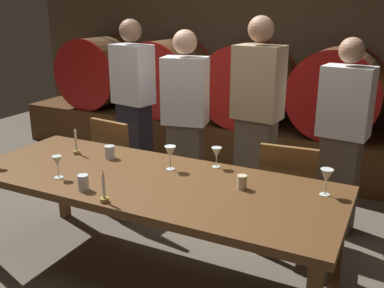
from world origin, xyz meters
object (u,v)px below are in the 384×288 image
object	(u,v)px
dining_table	(150,187)
candle_right	(104,193)
wine_barrel_left	(167,77)
wine_barrel_right	(338,91)
wine_glass_far_right	(326,176)
chair_left	(120,161)
wine_barrel_far_left	(102,72)
candle_left	(76,147)
cup_left	(110,152)
cup_right	(242,182)
guest_far_left	(134,105)
wine_glass_center	(170,152)
chair_right	(288,193)
guest_center_right	(257,122)
guest_far_right	(342,137)
guest_center_left	(185,122)
wine_glass_right	(216,153)
wine_glass_left	(57,162)
wine_barrel_center	(249,84)
cup_center	(83,183)

from	to	relation	value
dining_table	candle_right	world-z (taller)	candle_right
wine_barrel_left	wine_barrel_right	world-z (taller)	same
wine_glass_far_right	chair_left	bearing A→B (deg)	165.73
wine_barrel_far_left	candle_left	bearing A→B (deg)	-56.57
cup_left	cup_right	size ratio (longest dim) A/B	1.09
chair_left	guest_far_left	distance (m)	0.69
candle_right	wine_barrel_right	bearing A→B (deg)	73.74
wine_barrel_far_left	wine_glass_center	xyz separation A→B (m)	(2.29, -2.23, -0.10)
chair_left	guest_far_left	world-z (taller)	guest_far_left
chair_right	guest_center_right	bearing A→B (deg)	-48.80
guest_center_right	guest_far_right	xyz separation A→B (m)	(0.66, 0.16, -0.08)
guest_center_left	wine_glass_right	world-z (taller)	guest_center_left
guest_far_left	guest_center_left	world-z (taller)	guest_far_left
guest_center_left	wine_glass_far_right	size ratio (longest dim) A/B	9.86
chair_left	candle_left	world-z (taller)	candle_left
wine_glass_center	cup_left	distance (m)	0.51
guest_far_right	dining_table	bearing A→B (deg)	57.86
dining_table	guest_far_right	bearing A→B (deg)	50.95
dining_table	wine_glass_left	distance (m)	0.62
wine_barrel_center	wine_glass_right	size ratio (longest dim) A/B	6.35
candle_left	wine_glass_far_right	size ratio (longest dim) A/B	1.28
dining_table	cup_center	world-z (taller)	cup_center
wine_barrel_center	wine_glass_center	world-z (taller)	wine_barrel_center
wine_barrel_far_left	cup_center	distance (m)	3.41
cup_right	wine_barrel_right	bearing A→B (deg)	85.26
wine_barrel_center	chair_left	world-z (taller)	wine_barrel_center
cup_right	wine_glass_center	bearing A→B (deg)	170.69
cup_left	dining_table	bearing A→B (deg)	-23.34
wine_barrel_left	cup_center	size ratio (longest dim) A/B	9.36
dining_table	cup_right	xyz separation A→B (m)	(0.59, 0.11, 0.11)
wine_barrel_right	cup_right	distance (m)	2.34
guest_center_right	guest_far_right	bearing A→B (deg)	-159.85
wine_barrel_left	dining_table	world-z (taller)	wine_barrel_left
dining_table	guest_center_left	size ratio (longest dim) A/B	1.54
dining_table	wine_glass_right	world-z (taller)	wine_glass_right
chair_right	guest_far_left	xyz separation A→B (m)	(-1.70, 0.54, 0.38)
candle_right	cup_center	distance (m)	0.23
chair_right	wine_glass_far_right	world-z (taller)	wine_glass_far_right
cup_right	cup_left	bearing A→B (deg)	175.27
wine_barrel_right	cup_right	size ratio (longest dim) A/B	10.48
dining_table	chair_left	size ratio (longest dim) A/B	2.82
chair_right	guest_far_left	distance (m)	1.82
wine_barrel_left	wine_glass_right	bearing A→B (deg)	-52.88
wine_barrel_left	candle_left	world-z (taller)	wine_barrel_left
candle_left	wine_glass_center	bearing A→B (deg)	2.45
wine_barrel_center	wine_glass_left	bearing A→B (deg)	-97.58
wine_barrel_left	chair_left	size ratio (longest dim) A/B	1.04
wine_barrel_far_left	guest_far_right	bearing A→B (deg)	-19.92
guest_center_left	wine_glass_center	size ratio (longest dim) A/B	9.63
dining_table	guest_far_left	world-z (taller)	guest_far_left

